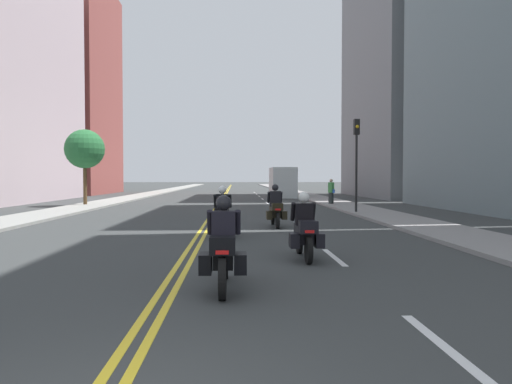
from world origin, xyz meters
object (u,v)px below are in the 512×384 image
motorcycle_0 (224,251)px  motorcycle_1 (304,231)px  parked_truck (282,184)px  traffic_light_near (356,149)px  motorcycle_2 (222,216)px  motorcycle_3 (275,210)px  pedestrian_0 (331,192)px  street_tree_0 (85,149)px

motorcycle_0 → motorcycle_1: 3.42m
motorcycle_1 → parked_truck: bearing=84.7°
traffic_light_near → motorcycle_2: bearing=-126.1°
motorcycle_1 → traffic_light_near: (4.64, 13.39, 2.71)m
traffic_light_near → parked_truck: traffic_light_near is taller
motorcycle_1 → motorcycle_3: bearing=90.0°
motorcycle_2 → pedestrian_0: pedestrian_0 is taller
motorcycle_0 → parked_truck: size_ratio=0.34×
pedestrian_0 → street_tree_0: bearing=-124.5°
motorcycle_0 → motorcycle_2: 7.18m
traffic_light_near → street_tree_0: bearing=155.3°
pedestrian_0 → motorcycle_1: bearing=-47.7°
motorcycle_0 → traffic_light_near: (6.43, 16.30, 2.70)m
motorcycle_2 → motorcycle_3: 3.53m
motorcycle_2 → motorcycle_3: motorcycle_3 is taller
motorcycle_2 → traffic_light_near: (6.65, 9.12, 2.71)m
motorcycle_1 → motorcycle_2: size_ratio=0.98×
motorcycle_2 → parked_truck: size_ratio=0.33×
parked_truck → traffic_light_near: bearing=-85.1°
motorcycle_0 → pedestrian_0: 24.64m
motorcycle_3 → street_tree_0: (-11.41, 13.59, 3.07)m
motorcycle_2 → traffic_light_near: bearing=56.0°
motorcycle_0 → motorcycle_3: bearing=80.5°
motorcycle_1 → pedestrian_0: pedestrian_0 is taller
motorcycle_0 → motorcycle_3: (1.73, 10.12, 0.00)m
motorcycle_0 → motorcycle_1: motorcycle_0 is taller
street_tree_0 → motorcycle_1: bearing=-61.1°
motorcycle_2 → pedestrian_0: size_ratio=1.19×
motorcycle_2 → motorcycle_3: (1.95, 2.94, 0.01)m
parked_truck → motorcycle_3: bearing=-96.1°
motorcycle_1 → parked_truck: parked_truck is taller
motorcycle_3 → parked_truck: (2.90, 27.05, 0.61)m
motorcycle_0 → pedestrian_0: (6.64, 23.73, 0.26)m
motorcycle_1 → motorcycle_2: (-2.02, 4.27, 0.00)m
traffic_light_near → street_tree_0: 17.74m
pedestrian_0 → street_tree_0: street_tree_0 is taller
motorcycle_1 → parked_truck: (2.84, 34.25, 0.62)m
motorcycle_3 → parked_truck: size_ratio=0.34×
street_tree_0 → motorcycle_2: bearing=-60.2°
pedestrian_0 → parked_truck: 13.58m
motorcycle_0 → pedestrian_0: size_ratio=1.23×
motorcycle_2 → street_tree_0: size_ratio=0.42×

